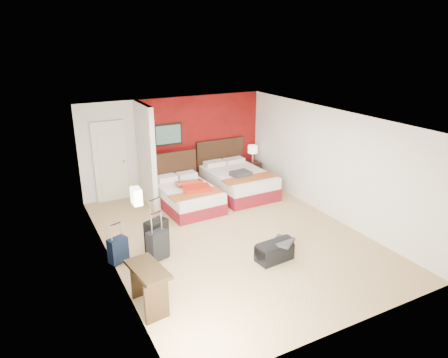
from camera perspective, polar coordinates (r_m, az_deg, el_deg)
ground at (r=8.69m, az=1.28°, el=-8.02°), size 6.50×6.50×0.00m
room_walls at (r=8.92m, az=-11.05°, el=1.13°), size 5.02×6.52×2.50m
red_accent_panel at (r=11.27m, az=-3.26°, el=5.32°), size 3.50×0.04×2.50m
partition_wall at (r=10.12m, az=-10.85°, el=3.33°), size 0.12×1.20×2.50m
entry_door at (r=10.56m, az=-15.61°, el=2.36°), size 0.82×0.06×2.05m
bed_left at (r=10.00m, az=-5.09°, el=-2.57°), size 1.32×1.82×0.53m
bed_right at (r=10.84m, az=2.01°, el=-0.51°), size 1.44×2.03×0.60m
red_suitcase_open at (r=9.83m, az=-4.38°, el=-0.95°), size 0.77×0.97×0.11m
jacket_bundle at (r=10.42m, az=2.36°, el=0.75°), size 0.51×0.43×0.11m
nightstand at (r=11.82m, az=3.97°, el=1.10°), size 0.41×0.41×0.56m
table_lamp at (r=11.67m, az=4.03°, el=3.54°), size 0.32×0.32×0.49m
suitcase_black at (r=8.08m, az=-9.38°, el=-8.01°), size 0.50×0.42×0.64m
suitcase_charcoal at (r=7.84m, az=-9.23°, el=-9.26°), size 0.43×0.35×0.56m
suitcase_navy at (r=7.90m, az=-14.59°, el=-9.77°), size 0.39×0.31×0.47m
duffel_bag at (r=7.83m, az=7.06°, el=-10.05°), size 0.72×0.43×0.35m
jacket_draped at (r=7.77m, az=8.25°, el=-8.64°), size 0.54×0.52×0.05m
desk at (r=6.59m, az=-10.45°, el=-14.71°), size 0.54×0.90×0.70m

